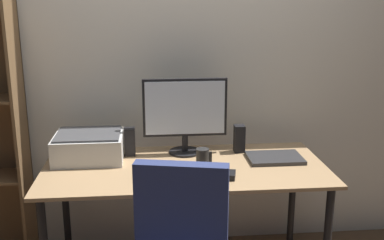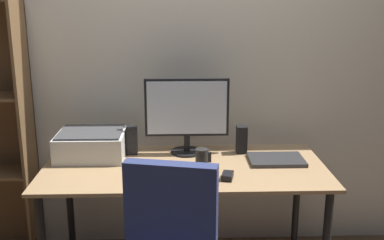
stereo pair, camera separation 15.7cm
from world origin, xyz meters
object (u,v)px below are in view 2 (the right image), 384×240
at_px(keyboard, 191,180).
at_px(monitor, 187,111).
at_px(desk, 185,179).
at_px(coffee_mug, 202,158).
at_px(speaker_right, 242,139).
at_px(printer, 91,144).
at_px(laptop, 276,160).
at_px(speaker_left, 132,141).
at_px(mouse, 228,176).

bearing_deg(keyboard, monitor, 92.30).
height_order(desk, keyboard, keyboard).
xyz_separation_m(coffee_mug, speaker_right, (0.26, 0.24, 0.03)).
distance_m(desk, monitor, 0.41).
bearing_deg(desk, printer, 162.75).
distance_m(coffee_mug, laptop, 0.45).
height_order(laptop, speaker_left, speaker_left).
bearing_deg(mouse, printer, 168.23).
distance_m(mouse, coffee_mug, 0.22).
xyz_separation_m(mouse, coffee_mug, (-0.13, 0.18, 0.04)).
distance_m(keyboard, mouse, 0.20).
bearing_deg(speaker_left, laptop, -10.88).
xyz_separation_m(monitor, mouse, (0.21, -0.43, -0.25)).
xyz_separation_m(coffee_mug, printer, (-0.66, 0.19, 0.03)).
height_order(coffee_mug, printer, printer).
distance_m(desk, keyboard, 0.25).
bearing_deg(monitor, speaker_right, -1.34).
xyz_separation_m(keyboard, mouse, (0.20, 0.03, 0.01)).
height_order(monitor, speaker_right, monitor).
xyz_separation_m(monitor, speaker_left, (-0.34, -0.01, -0.18)).
bearing_deg(desk, speaker_right, 32.00).
xyz_separation_m(speaker_right, printer, (-0.91, -0.05, -0.00)).
distance_m(coffee_mug, speaker_left, 0.49).
xyz_separation_m(monitor, coffee_mug, (0.08, -0.25, -0.21)).
distance_m(keyboard, coffee_mug, 0.23).
relative_size(laptop, speaker_right, 1.88).
bearing_deg(speaker_left, printer, -168.17).
distance_m(speaker_left, speaker_right, 0.68).
bearing_deg(printer, laptop, -5.99).
bearing_deg(printer, desk, -17.25).
distance_m(keyboard, printer, 0.71).
distance_m(laptop, printer, 1.11).
xyz_separation_m(coffee_mug, laptop, (0.44, 0.08, -0.04)).
bearing_deg(speaker_left, desk, -35.00).
relative_size(monitor, speaker_left, 3.01).
distance_m(mouse, printer, 0.87).
bearing_deg(keyboard, mouse, 9.73).
relative_size(speaker_left, printer, 0.43).
relative_size(desk, speaker_right, 9.50).
xyz_separation_m(laptop, speaker_right, (-0.18, 0.17, 0.07)).
bearing_deg(coffee_mug, mouse, -54.92).
xyz_separation_m(monitor, speaker_right, (0.34, -0.01, -0.18)).
distance_m(mouse, speaker_right, 0.45).
bearing_deg(monitor, mouse, -64.38).
bearing_deg(printer, monitor, 5.73).
bearing_deg(desk, laptop, 6.10).
bearing_deg(keyboard, desk, 98.13).
xyz_separation_m(speaker_left, printer, (-0.24, -0.05, -0.00)).
bearing_deg(speaker_right, monitor, 178.66).
height_order(keyboard, laptop, laptop).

